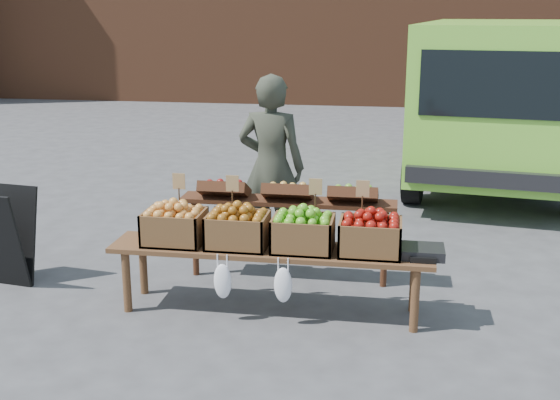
% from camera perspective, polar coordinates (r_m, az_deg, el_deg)
% --- Properties ---
extents(ground, '(80.00, 80.00, 0.00)m').
position_cam_1_polar(ground, '(6.31, -4.08, -8.07)').
color(ground, '#474749').
extents(delivery_van, '(3.06, 5.45, 2.32)m').
position_cam_1_polar(delivery_van, '(10.82, 17.47, 7.49)').
color(delivery_van, '#79CF38').
rests_on(delivery_van, ground).
extents(vendor, '(0.73, 0.52, 1.89)m').
position_cam_1_polar(vendor, '(7.13, -0.71, 2.68)').
color(vendor, '#33372A').
rests_on(vendor, ground).
extents(back_table, '(2.10, 0.44, 1.04)m').
position_cam_1_polar(back_table, '(6.55, 0.64, -2.30)').
color(back_table, '#3E2112').
rests_on(back_table, ground).
extents(display_bench, '(2.70, 0.56, 0.57)m').
position_cam_1_polar(display_bench, '(5.96, -0.79, -6.50)').
color(display_bench, '#54351D').
rests_on(display_bench, ground).
extents(crate_golden_apples, '(0.50, 0.40, 0.28)m').
position_cam_1_polar(crate_golden_apples, '(6.01, -8.57, -2.19)').
color(crate_golden_apples, gold).
rests_on(crate_golden_apples, display_bench).
extents(crate_russet_pears, '(0.50, 0.40, 0.28)m').
position_cam_1_polar(crate_russet_pears, '(5.87, -3.45, -2.47)').
color(crate_russet_pears, '#AB6615').
rests_on(crate_russet_pears, display_bench).
extents(crate_red_apples, '(0.50, 0.40, 0.28)m').
position_cam_1_polar(crate_red_apples, '(5.78, 1.88, -2.75)').
color(crate_red_apples, '#458B21').
rests_on(crate_red_apples, display_bench).
extents(crate_green_apples, '(0.50, 0.40, 0.28)m').
position_cam_1_polar(crate_green_apples, '(5.74, 7.34, -3.01)').
color(crate_green_apples, '#640009').
rests_on(crate_green_apples, display_bench).
extents(weighing_scale, '(0.34, 0.30, 0.08)m').
position_cam_1_polar(weighing_scale, '(5.77, 11.53, -4.13)').
color(weighing_scale, black).
rests_on(weighing_scale, display_bench).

